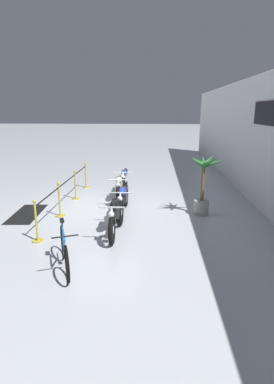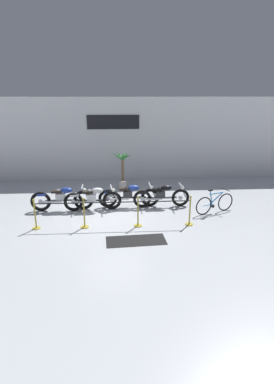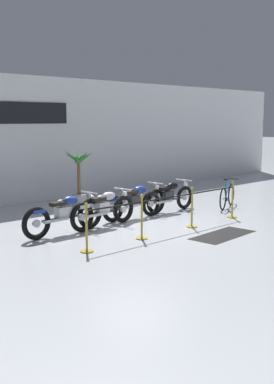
# 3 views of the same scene
# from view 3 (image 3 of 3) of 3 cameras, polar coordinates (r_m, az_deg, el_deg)

# --- Properties ---
(ground_plane) EXTENTS (120.00, 120.00, 0.00)m
(ground_plane) POSITION_cam_3_polar(r_m,az_deg,el_deg) (12.71, 0.01, -3.98)
(ground_plane) COLOR #B2B7BC
(back_wall) EXTENTS (28.00, 0.29, 4.20)m
(back_wall) POSITION_cam_3_polar(r_m,az_deg,el_deg) (16.52, -12.43, 6.08)
(back_wall) COLOR white
(back_wall) RESTS_ON ground
(motorcycle_blue_0) EXTENTS (2.40, 0.62, 0.97)m
(motorcycle_blue_0) POSITION_cam_3_polar(r_m,az_deg,el_deg) (11.81, -8.56, -2.68)
(motorcycle_blue_0) COLOR black
(motorcycle_blue_0) RESTS_ON ground
(motorcycle_silver_1) EXTENTS (2.22, 0.62, 0.95)m
(motorcycle_silver_1) POSITION_cam_3_polar(r_m,az_deg,el_deg) (12.47, -3.96, -2.05)
(motorcycle_silver_1) COLOR black
(motorcycle_silver_1) RESTS_ON ground
(motorcycle_blue_2) EXTENTS (2.43, 0.62, 0.95)m
(motorcycle_blue_2) POSITION_cam_3_polar(r_m,az_deg,el_deg) (13.60, -0.16, -1.14)
(motorcycle_blue_2) COLOR black
(motorcycle_blue_2) RESTS_ON ground
(motorcycle_black_3) EXTENTS (2.27, 0.62, 0.94)m
(motorcycle_black_3) POSITION_cam_3_polar(r_m,az_deg,el_deg) (14.45, 3.77, -0.59)
(motorcycle_black_3) COLOR black
(motorcycle_black_3) RESTS_ON ground
(bicycle) EXTENTS (1.62, 0.73, 0.95)m
(bicycle) POSITION_cam_3_polar(r_m,az_deg,el_deg) (15.47, 10.64, -0.44)
(bicycle) COLOR black
(bicycle) RESTS_ON ground
(potted_palm_left_of_row) EXTENTS (0.95, 1.09, 1.88)m
(potted_palm_left_of_row) POSITION_cam_3_polar(r_m,az_deg,el_deg) (15.19, -6.94, 1.78)
(potted_palm_left_of_row) COLOR gray
(potted_palm_left_of_row) RESTS_ON ground
(stanchion_far_left) EXTENTS (5.31, 0.28, 1.05)m
(stanchion_far_left) POSITION_cam_3_polar(r_m,az_deg,el_deg) (11.07, 0.09, -2.39)
(stanchion_far_left) COLOR gold
(stanchion_far_left) RESTS_ON ground
(stanchion_mid_left) EXTENTS (0.28, 0.28, 1.05)m
(stanchion_mid_left) POSITION_cam_3_polar(r_m,az_deg,el_deg) (11.22, 0.56, -3.81)
(stanchion_mid_left) COLOR gold
(stanchion_mid_left) RESTS_ON ground
(stanchion_mid_right) EXTENTS (0.28, 0.28, 1.05)m
(stanchion_mid_right) POSITION_cam_3_polar(r_m,az_deg,el_deg) (12.52, 6.51, -2.56)
(stanchion_mid_right) COLOR gold
(stanchion_mid_right) RESTS_ON ground
(stanchion_far_right) EXTENTS (0.28, 0.28, 1.05)m
(stanchion_far_right) POSITION_cam_3_polar(r_m,az_deg,el_deg) (13.92, 11.22, -1.55)
(stanchion_far_right) COLOR gold
(stanchion_far_right) RESTS_ON ground
(floor_banner) EXTENTS (1.89, 0.91, 0.01)m
(floor_banner) POSITION_cam_3_polar(r_m,az_deg,el_deg) (11.84, 10.14, -5.03)
(floor_banner) COLOR black
(floor_banner) RESTS_ON ground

